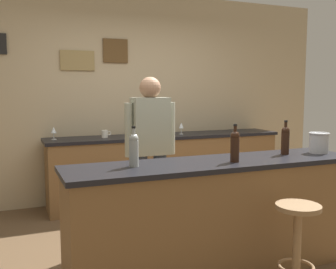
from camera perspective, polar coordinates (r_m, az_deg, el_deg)
The scene contains 14 objects.
ground_plane at distance 3.81m, azimuth 3.84°, elevation -16.56°, with size 10.00×10.00×0.00m, color brown.
back_wall at distance 5.40m, azimuth -5.69°, elevation 5.53°, with size 6.00×0.09×2.80m.
bar_counter at distance 3.32m, azimuth 7.02°, elevation -11.65°, with size 2.49×0.60×0.92m.
side_counter at distance 5.28m, azimuth -0.14°, elevation -4.87°, with size 3.17×0.56×0.90m.
bartender at distance 3.86m, azimuth -2.58°, elevation -1.79°, with size 0.52×0.21×1.62m.
bar_stool at distance 3.05m, azimuth 18.31°, elevation -13.64°, with size 0.32×0.32×0.68m.
wine_bottle_a at distance 2.93m, azimuth -5.01°, elevation -2.08°, with size 0.07×0.07×0.31m.
wine_bottle_b at distance 3.16m, azimuth 9.72°, elevation -1.54°, with size 0.07×0.07×0.31m.
wine_bottle_c at distance 3.64m, azimuth 16.72°, elevation -0.67°, with size 0.07×0.07×0.31m.
ice_bucket at distance 3.83m, azimuth 21.13°, elevation -1.06°, with size 0.19×0.19×0.19m.
wine_glass_a at distance 4.88m, azimuth -16.33°, elevation 0.57°, with size 0.07×0.07×0.16m.
wine_glass_b at distance 5.17m, azimuth -3.40°, elevation 1.13°, with size 0.07×0.07×0.16m.
wine_glass_c at distance 5.28m, azimuth 1.94°, elevation 1.25°, with size 0.07×0.07×0.16m.
coffee_mug at distance 4.95m, azimuth -9.18°, elevation 0.10°, with size 0.12×0.08×0.09m.
Camera 1 is at (-1.56, -3.14, 1.49)m, focal length 41.83 mm.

